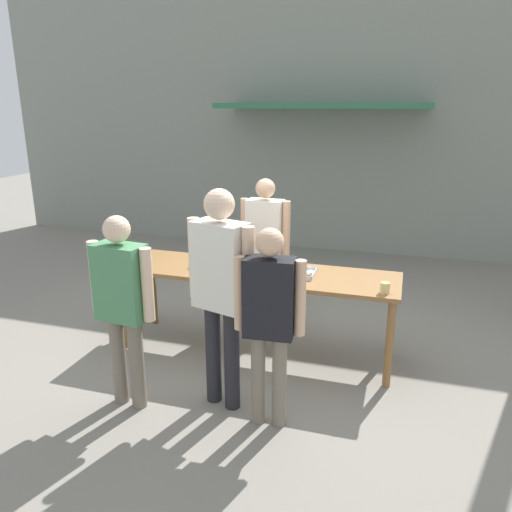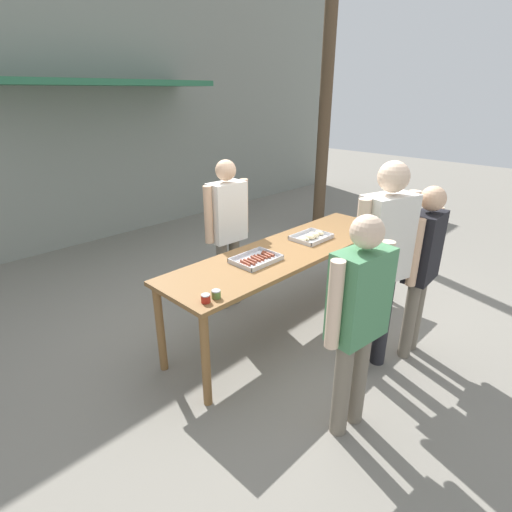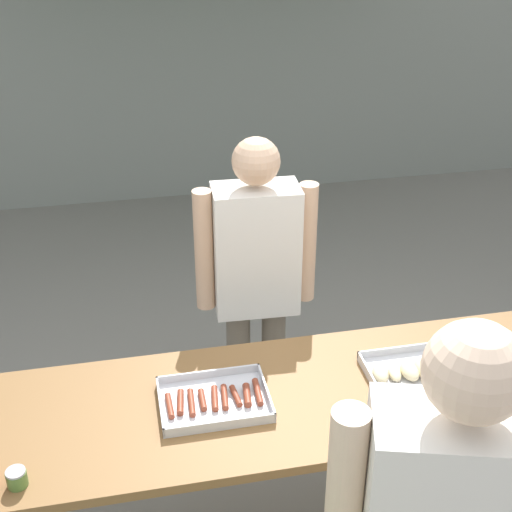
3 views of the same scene
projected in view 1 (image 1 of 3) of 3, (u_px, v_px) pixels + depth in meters
name	position (u px, v px, depth m)	size (l,w,h in m)	color
ground_plane	(256.00, 350.00, 5.12)	(24.00, 24.00, 0.00)	gray
building_facade_back	(328.00, 115.00, 8.10)	(12.00, 1.11, 4.50)	gray
serving_table	(256.00, 279.00, 4.89)	(2.75, 0.74, 0.86)	brown
food_tray_sausages	(214.00, 265.00, 5.00)	(0.42, 0.31, 0.04)	silver
food_tray_buns	(294.00, 272.00, 4.77)	(0.39, 0.30, 0.07)	silver
condiment_jar_mustard	(129.00, 264.00, 4.97)	(0.07, 0.07, 0.06)	#B22319
condiment_jar_ketchup	(138.00, 265.00, 4.94)	(0.07, 0.07, 0.06)	#567A38
beer_cup	(385.00, 288.00, 4.28)	(0.08, 0.08, 0.10)	#DBC67A
person_server_behind_table	(265.00, 238.00, 5.55)	(0.57, 0.24, 1.66)	#756B5B
person_customer_holding_hotdog	(122.00, 297.00, 3.94)	(0.59, 0.27, 1.62)	#756B5B
person_customer_with_cup	(269.00, 312.00, 3.68)	(0.54, 0.23, 1.59)	#756B5B
person_customer_waiting_in_line	(221.00, 281.00, 3.90)	(0.60, 0.35, 1.82)	#232328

